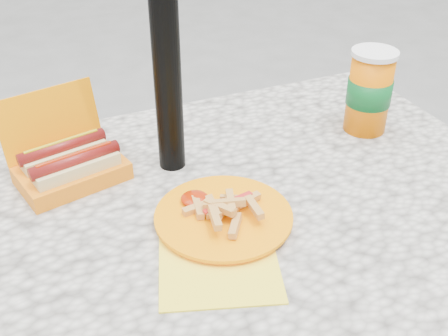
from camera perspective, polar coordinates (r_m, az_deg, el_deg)
name	(u,v)px	position (r m, az deg, el deg)	size (l,w,h in m)	color
picnic_table	(204,258)	(1.03, -2.02, -9.10)	(1.20, 0.80, 0.75)	beige
hotdog_box	(69,164)	(1.06, -15.44, 0.44)	(0.22, 0.19, 0.15)	#FF8C00
fries_plate	(222,219)	(0.93, -0.17, -5.18)	(0.28, 0.32, 0.05)	yellow
soda_cup	(369,91)	(1.20, 14.55, 7.57)	(0.09, 0.09, 0.18)	orange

